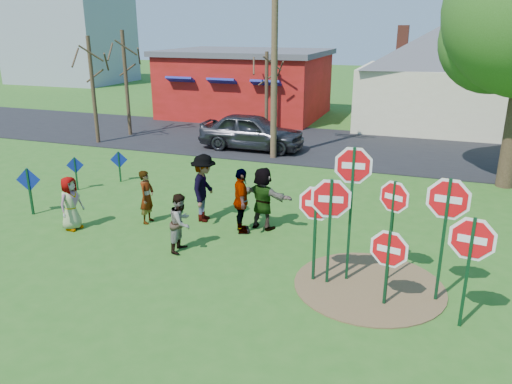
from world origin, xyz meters
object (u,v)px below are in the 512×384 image
stop_sign_b (353,180)px  suv (252,131)px  stop_sign_d (447,210)px  stop_sign_a (330,209)px  person_b (147,197)px  stop_sign_c (393,208)px  person_a (71,203)px  utility_pole (274,50)px

stop_sign_b → suv: size_ratio=0.67×
stop_sign_d → stop_sign_a: bearing=-172.4°
stop_sign_b → person_b: stop_sign_b is taller
stop_sign_b → stop_sign_d: 1.91m
stop_sign_c → stop_sign_d: 1.19m
stop_sign_c → suv: size_ratio=0.51×
stop_sign_b → person_a: bearing=171.9°
person_b → suv: 9.09m
person_a → utility_pole: utility_pole is taller
stop_sign_a → person_b: (-5.50, 1.75, -0.96)m
stop_sign_b → suv: bearing=114.5°
person_a → person_b: 2.02m
person_b → suv: size_ratio=0.33×
person_a → stop_sign_b: bearing=-85.3°
suv → person_a: bearing=171.5°
stop_sign_b → suv: (-6.08, 10.55, -1.46)m
stop_sign_a → utility_pole: bearing=105.6°
person_a → utility_pole: bearing=-10.0°
person_a → utility_pole: 10.21m
utility_pole → person_b: bearing=-98.2°
utility_pole → stop_sign_c: bearing=-58.7°
stop_sign_d → suv: size_ratio=0.59×
person_a → person_b: size_ratio=0.98×
stop_sign_b → person_a: stop_sign_b is taller
utility_pole → stop_sign_b: bearing=-63.4°
stop_sign_a → suv: (-5.71, 10.84, -0.89)m
stop_sign_c → suv: 12.41m
stop_sign_c → utility_pole: size_ratio=0.29×
stop_sign_b → utility_pole: (-4.72, 9.45, 2.10)m
stop_sign_a → utility_pole: size_ratio=0.30×
person_a → stop_sign_a: bearing=-87.8°
stop_sign_b → person_b: bearing=160.6°
stop_sign_b → person_b: 6.25m
stop_sign_d → person_a: bearing=-177.1°
person_a → suv: (1.48, 10.21, 0.09)m
stop_sign_b → stop_sign_c: bearing=13.4°
stop_sign_c → stop_sign_a: bearing=-129.1°
stop_sign_b → person_b: size_ratio=2.06×
stop_sign_b → stop_sign_d: size_ratio=1.14×
stop_sign_b → suv: stop_sign_b is taller
stop_sign_a → stop_sign_d: (2.24, 0.04, 0.24)m
stop_sign_d → utility_pole: (-6.58, 9.70, 2.43)m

